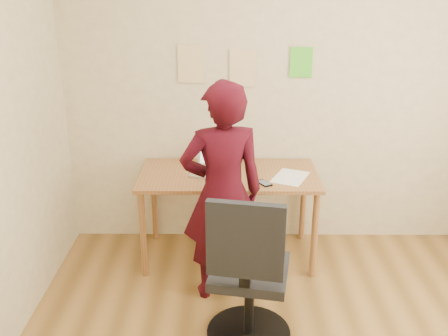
{
  "coord_description": "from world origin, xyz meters",
  "views": [
    {
      "loc": [
        -0.4,
        -2.27,
        2.18
      ],
      "look_at": [
        -0.42,
        0.95,
        0.95
      ],
      "focal_mm": 40.0,
      "sensor_mm": 36.0,
      "label": 1
    }
  ],
  "objects_px": {
    "office_chair": "(248,282)",
    "laptop": "(216,166)",
    "phone": "(264,183)",
    "person": "(222,194)",
    "desk": "(229,184)"
  },
  "relations": [
    {
      "from": "office_chair",
      "to": "person",
      "type": "xyz_separation_m",
      "value": [
        -0.16,
        0.55,
        0.35
      ]
    },
    {
      "from": "phone",
      "to": "office_chair",
      "type": "xyz_separation_m",
      "value": [
        -0.15,
        -0.86,
        -0.3
      ]
    },
    {
      "from": "desk",
      "to": "laptop",
      "type": "relative_size",
      "value": 3.36
    },
    {
      "from": "desk",
      "to": "office_chair",
      "type": "distance_m",
      "value": 1.09
    },
    {
      "from": "desk",
      "to": "office_chair",
      "type": "xyz_separation_m",
      "value": [
        0.12,
        -1.07,
        -0.21
      ]
    },
    {
      "from": "desk",
      "to": "office_chair",
      "type": "relative_size",
      "value": 1.34
    },
    {
      "from": "office_chair",
      "to": "laptop",
      "type": "bearing_deg",
      "value": 111.61
    },
    {
      "from": "phone",
      "to": "office_chair",
      "type": "height_order",
      "value": "office_chair"
    },
    {
      "from": "phone",
      "to": "person",
      "type": "relative_size",
      "value": 0.09
    },
    {
      "from": "phone",
      "to": "person",
      "type": "height_order",
      "value": "person"
    },
    {
      "from": "laptop",
      "to": "phone",
      "type": "bearing_deg",
      "value": -19.55
    },
    {
      "from": "person",
      "to": "laptop",
      "type": "bearing_deg",
      "value": -95.46
    },
    {
      "from": "phone",
      "to": "office_chair",
      "type": "distance_m",
      "value": 0.92
    },
    {
      "from": "laptop",
      "to": "person",
      "type": "distance_m",
      "value": 0.55
    },
    {
      "from": "phone",
      "to": "office_chair",
      "type": "bearing_deg",
      "value": -131.2
    }
  ]
}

